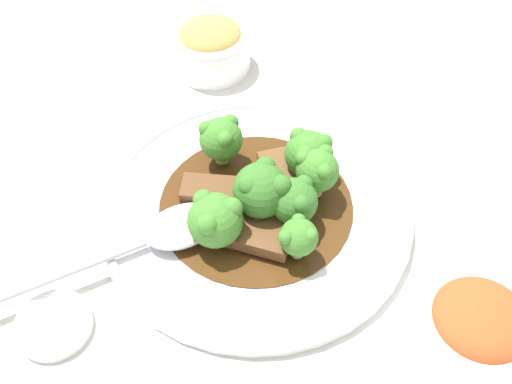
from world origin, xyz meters
The scene contains 16 objects.
ground_plane centered at (0.00, 0.00, 0.00)m, with size 4.00×4.00×0.00m, color silver.
main_plate centered at (0.00, 0.00, 0.01)m, with size 0.30×0.30×0.02m.
beef_strip_0 centered at (-0.02, -0.03, 0.03)m, with size 0.06×0.08×0.02m.
beef_strip_1 centered at (-0.02, 0.03, 0.02)m, with size 0.06×0.04×0.01m.
beef_strip_2 centered at (0.04, -0.01, 0.03)m, with size 0.07×0.07×0.01m.
broccoli_floret_0 centered at (0.01, 0.06, 0.05)m, with size 0.04×0.04×0.05m.
broccoli_floret_1 centered at (0.01, 0.00, 0.05)m, with size 0.05×0.05×0.06m.
broccoli_floret_2 centered at (0.03, -0.05, 0.05)m, with size 0.05×0.05×0.05m.
broccoli_floret_3 centered at (0.03, 0.03, 0.05)m, with size 0.04×0.04×0.05m.
broccoli_floret_4 centered at (0.07, 0.01, 0.05)m, with size 0.03×0.03×0.04m.
broccoli_floret_5 centered at (-0.02, 0.06, 0.05)m, with size 0.05×0.05×0.05m.
broccoli_floret_6 centered at (-0.06, -0.01, 0.05)m, with size 0.04×0.04×0.05m.
serving_spoon centered at (0.01, -0.09, 0.03)m, with size 0.06×0.24×0.01m.
side_bowl_kimchi centered at (0.19, 0.11, 0.03)m, with size 0.10×0.10×0.06m.
side_bowl_appetizer centered at (-0.24, 0.03, 0.03)m, with size 0.09×0.09×0.06m.
sauce_dish centered at (0.06, -0.20, 0.01)m, with size 0.06×0.06×0.01m.
Camera 1 is at (0.34, -0.13, 0.46)m, focal length 42.00 mm.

